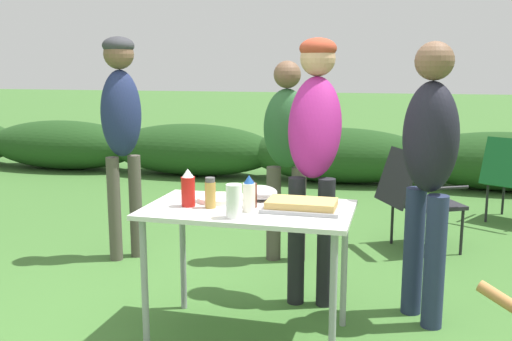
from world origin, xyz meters
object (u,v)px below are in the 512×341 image
object	(u,v)px
food_tray	(302,206)
mayo_bottle	(249,194)
bbq_sauce_bottle	(250,193)
mixing_bowl	(261,193)
standing_person_in_olive_jacket	(315,135)
folding_table	(249,221)
standing_person_in_navy_coat	(121,118)
ketchup_bottle	(188,188)
standing_person_in_gray_fleece	(287,143)
standing_person_with_beanie	(429,158)
paper_cup_stack	(234,201)
camp_chair_green_behind_table	(415,194)
plate_stack	(219,199)
spice_jar	(210,193)

from	to	relation	value
food_tray	mayo_bottle	bearing A→B (deg)	-160.58
food_tray	bbq_sauce_bottle	distance (m)	0.28
mixing_bowl	bbq_sauce_bottle	size ratio (longest dim) A/B	1.13
mayo_bottle	standing_person_in_olive_jacket	world-z (taller)	standing_person_in_olive_jacket
folding_table	standing_person_in_navy_coat	bearing A→B (deg)	140.53
bbq_sauce_bottle	ketchup_bottle	bearing A→B (deg)	-169.02
standing_person_in_gray_fleece	mayo_bottle	bearing A→B (deg)	-91.89
standing_person_in_navy_coat	standing_person_with_beanie	bearing A→B (deg)	-60.23
food_tray	ketchup_bottle	world-z (taller)	ketchup_bottle
food_tray	bbq_sauce_bottle	bearing A→B (deg)	179.16
paper_cup_stack	camp_chair_green_behind_table	size ratio (longest dim) A/B	0.20
plate_stack	mayo_bottle	bearing A→B (deg)	-39.31
ketchup_bottle	standing_person_with_beanie	world-z (taller)	standing_person_with_beanie
folding_table	plate_stack	xyz separation A→B (m)	(-0.20, 0.10, 0.09)
food_tray	ketchup_bottle	bearing A→B (deg)	-174.39
ketchup_bottle	standing_person_with_beanie	distance (m)	1.36
camp_chair_green_behind_table	mixing_bowl	bearing A→B (deg)	-56.76
food_tray	ketchup_bottle	distance (m)	0.61
bbq_sauce_bottle	camp_chair_green_behind_table	size ratio (longest dim) A/B	0.20
food_tray	camp_chair_green_behind_table	distance (m)	1.92
folding_table	standing_person_in_olive_jacket	distance (m)	0.80
paper_cup_stack	folding_table	bearing A→B (deg)	86.12
mixing_bowl	standing_person_with_beanie	xyz separation A→B (m)	(0.91, 0.28, 0.19)
food_tray	standing_person_with_beanie	size ratio (longest dim) A/B	0.25
plate_stack	spice_jar	bearing A→B (deg)	-87.88
standing_person_in_navy_coat	camp_chair_green_behind_table	bearing A→B (deg)	-26.44
bbq_sauce_bottle	camp_chair_green_behind_table	distance (m)	2.04
mixing_bowl	standing_person_with_beanie	size ratio (longest dim) A/B	0.12
food_tray	mixing_bowl	size ratio (longest dim) A/B	2.16
paper_cup_stack	mixing_bowl	bearing A→B (deg)	85.37
standing_person_in_navy_coat	paper_cup_stack	bearing A→B (deg)	-90.81
ketchup_bottle	standing_person_in_navy_coat	xyz separation A→B (m)	(-0.95, 1.10, 0.26)
folding_table	standing_person_with_beanie	world-z (taller)	standing_person_with_beanie
food_tray	paper_cup_stack	size ratio (longest dim) A/B	2.39
standing_person_with_beanie	food_tray	bearing A→B (deg)	-87.49
spice_jar	camp_chair_green_behind_table	distance (m)	2.19
camp_chair_green_behind_table	plate_stack	bearing A→B (deg)	-60.85
spice_jar	standing_person_in_navy_coat	size ratio (longest dim) A/B	0.10
plate_stack	mixing_bowl	distance (m)	0.24
food_tray	standing_person_in_olive_jacket	xyz separation A→B (m)	(-0.03, 0.65, 0.29)
ketchup_bottle	standing_person_with_beanie	bearing A→B (deg)	22.70
ketchup_bottle	camp_chair_green_behind_table	world-z (taller)	ketchup_bottle
mayo_bottle	standing_person_with_beanie	size ratio (longest dim) A/B	0.12
folding_table	mixing_bowl	xyz separation A→B (m)	(0.02, 0.19, 0.12)
standing_person_in_navy_coat	ketchup_bottle	bearing A→B (deg)	-94.70
plate_stack	camp_chair_green_behind_table	world-z (taller)	camp_chair_green_behind_table
folding_table	spice_jar	world-z (taller)	spice_jar
folding_table	standing_person_in_navy_coat	size ratio (longest dim) A/B	0.65
food_tray	standing_person_with_beanie	distance (m)	0.82
standing_person_with_beanie	standing_person_in_gray_fleece	distance (m)	1.30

